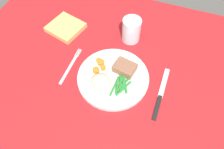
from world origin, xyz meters
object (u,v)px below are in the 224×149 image
Objects in this scene: knife at (161,94)px; water_glass at (131,31)px; dinner_plate at (112,77)px; meat_portion at (125,68)px; fork at (71,66)px; napkin at (66,27)px.

water_glass is at bearing 131.16° from knife.
dinner_plate is 3.50× the size of meat_portion.
water_glass reaches higher than fork.
fork is 1.29× the size of napkin.
knife is at bearing -16.53° from meat_portion.
dinner_plate is 16.03cm from fork.
meat_portion is at bearing -79.39° from water_glass.
water_glass is 26.99cm from napkin.
fork is 26.54cm from water_glass.
knife is 2.16× the size of water_glass.
meat_portion is at bearing 164.79° from knife.
dinner_plate is 20.60cm from water_glass.
water_glass is at bearing 8.98° from napkin.
napkin reaches higher than dinner_plate.
water_glass reaches higher than meat_portion.
napkin is at bearing 148.36° from dinner_plate.
knife is 27.14cm from water_glass.
dinner_plate is 1.93× the size of napkin.
meat_portion is at bearing 49.40° from dinner_plate.
dinner_plate is 1.50× the size of fork.
water_glass is (0.27, 20.34, 3.24)cm from dinner_plate.
water_glass is (-17.22, 20.63, 3.84)cm from knife.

